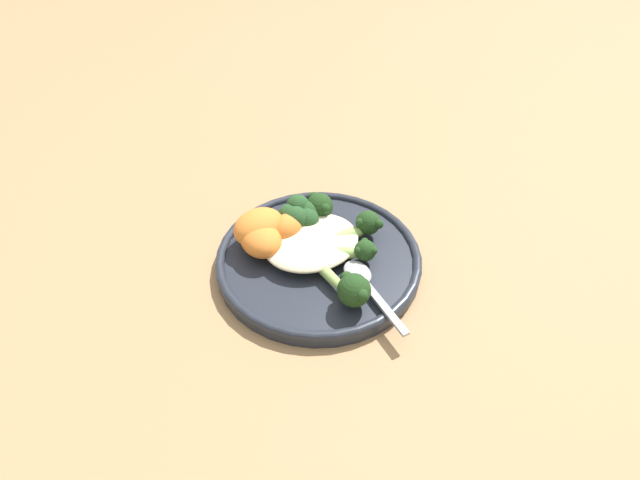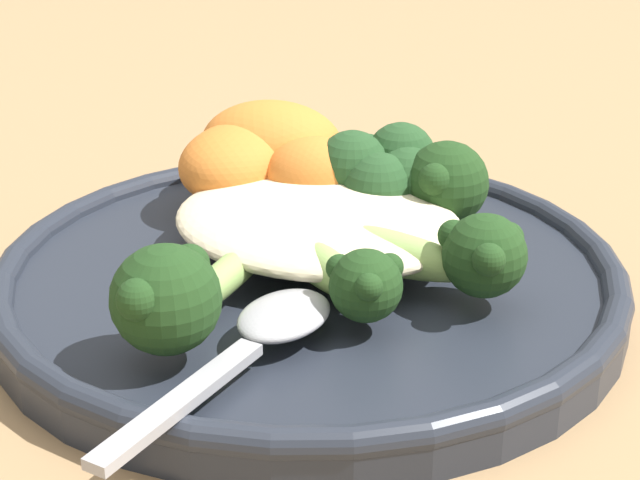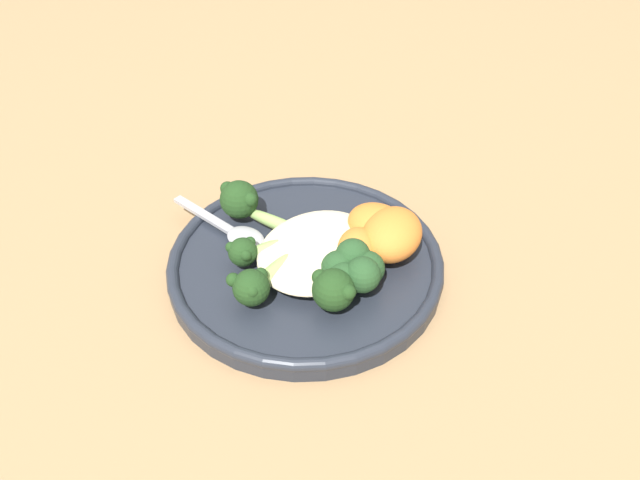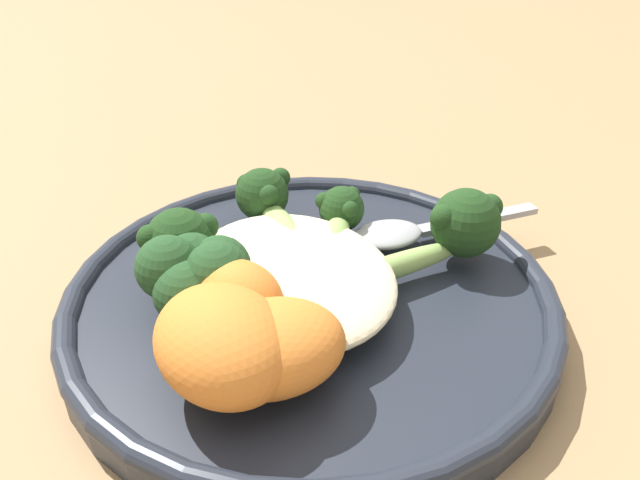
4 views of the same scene
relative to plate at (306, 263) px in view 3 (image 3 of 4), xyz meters
name	(u,v)px [view 3 (image 3 of 4)]	position (x,y,z in m)	size (l,w,h in m)	color
ground_plane	(314,263)	(-0.01, 0.00, -0.01)	(4.00, 4.00, 0.00)	#9E7A51
plate	(306,263)	(0.00, 0.00, 0.00)	(0.26, 0.26, 0.02)	#232833
quinoa_mound	(318,251)	(0.00, 0.01, 0.02)	(0.13, 0.11, 0.02)	beige
broccoli_stalk_0	(248,205)	(-0.01, -0.08, 0.03)	(0.04, 0.13, 0.04)	#8EB25B
broccoli_stalk_1	(264,249)	(0.03, -0.03, 0.02)	(0.09, 0.07, 0.03)	#8EB25B
broccoli_stalk_2	(266,274)	(0.05, 0.00, 0.02)	(0.11, 0.03, 0.03)	#8EB25B
broccoli_stalk_3	(331,283)	(0.03, 0.05, 0.03)	(0.09, 0.10, 0.04)	#8EB25B
sweet_potato_chunk_0	(378,226)	(-0.06, 0.04, 0.03)	(0.06, 0.05, 0.04)	orange
sweet_potato_chunk_1	(357,248)	(-0.02, 0.04, 0.03)	(0.05, 0.04, 0.04)	orange
sweet_potato_chunk_2	(392,234)	(-0.05, 0.06, 0.03)	(0.07, 0.06, 0.04)	orange
kale_tuft	(353,269)	(0.01, 0.06, 0.03)	(0.06, 0.06, 0.04)	#234723
spoon	(237,233)	(0.02, -0.07, 0.01)	(0.03, 0.13, 0.01)	#A3A3A8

